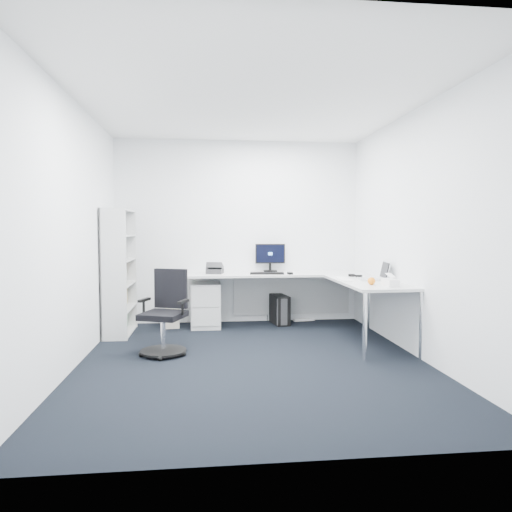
{
  "coord_description": "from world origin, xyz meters",
  "views": [
    {
      "loc": [
        -0.47,
        -4.71,
        1.39
      ],
      "look_at": [
        0.15,
        1.05,
        1.05
      ],
      "focal_mm": 32.0,
      "sensor_mm": 36.0,
      "label": 1
    }
  ],
  "objects": [
    {
      "name": "ground",
      "position": [
        0.0,
        0.0,
        0.0
      ],
      "size": [
        4.2,
        4.2,
        0.0
      ],
      "primitive_type": "plane",
      "color": "black"
    },
    {
      "name": "headphones",
      "position": [
        1.47,
        1.1,
        0.79
      ],
      "size": [
        0.21,
        0.25,
        0.06
      ],
      "primitive_type": null,
      "rotation": [
        0.0,
        0.0,
        0.41
      ],
      "color": "black",
      "rests_on": "l_desk"
    },
    {
      "name": "wall_right",
      "position": [
        1.8,
        0.0,
        1.35
      ],
      "size": [
        0.02,
        4.2,
        2.7
      ],
      "primitive_type": "cube",
      "color": "white",
      "rests_on": "ground"
    },
    {
      "name": "l_desk",
      "position": [
        0.55,
        1.4,
        0.38
      ],
      "size": [
        2.61,
        1.46,
        0.76
      ],
      "primitive_type": null,
      "color": "silver",
      "rests_on": "ground"
    },
    {
      "name": "wall_front",
      "position": [
        0.0,
        -2.1,
        1.35
      ],
      "size": [
        3.6,
        0.02,
        2.7
      ],
      "primitive_type": "cube",
      "color": "white",
      "rests_on": "ground"
    },
    {
      "name": "power_strip",
      "position": [
        0.99,
        2.02,
        0.02
      ],
      "size": [
        0.33,
        0.11,
        0.04
      ],
      "primitive_type": "cube",
      "rotation": [
        0.0,
        0.0,
        0.17
      ],
      "color": "white",
      "rests_on": "ground"
    },
    {
      "name": "laptop",
      "position": [
        1.52,
        0.73,
        0.88
      ],
      "size": [
        0.38,
        0.37,
        0.24
      ],
      "primitive_type": null,
      "rotation": [
        0.0,
        0.0,
        -0.13
      ],
      "color": "silver",
      "rests_on": "l_desk"
    },
    {
      "name": "black_pc_tower",
      "position": [
        0.59,
        1.86,
        0.21
      ],
      "size": [
        0.26,
        0.46,
        0.42
      ],
      "primitive_type": "cube",
      "rotation": [
        0.0,
        0.0,
        0.17
      ],
      "color": "black",
      "rests_on": "ground"
    },
    {
      "name": "task_chair",
      "position": [
        -0.96,
        0.36,
        0.47
      ],
      "size": [
        0.68,
        0.68,
        0.94
      ],
      "primitive_type": null,
      "rotation": [
        0.0,
        0.0,
        -0.36
      ],
      "color": "black",
      "rests_on": "ground"
    },
    {
      "name": "beige_pc_tower",
      "position": [
        -0.98,
        1.88,
        0.2
      ],
      "size": [
        0.24,
        0.45,
        0.41
      ],
      "primitive_type": "cube",
      "rotation": [
        0.0,
        0.0,
        0.11
      ],
      "color": "beige",
      "rests_on": "ground"
    },
    {
      "name": "white_keyboard",
      "position": [
        1.22,
        0.79,
        0.77
      ],
      "size": [
        0.17,
        0.47,
        0.02
      ],
      "primitive_type": "cube",
      "rotation": [
        0.0,
        0.0,
        -0.1
      ],
      "color": "white",
      "rests_on": "l_desk"
    },
    {
      "name": "bookshelf",
      "position": [
        -1.62,
        1.45,
        0.83
      ],
      "size": [
        0.32,
        0.83,
        1.65
      ],
      "primitive_type": null,
      "color": "silver",
      "rests_on": "ground"
    },
    {
      "name": "drawer_pedestal",
      "position": [
        -0.49,
        1.77,
        0.31
      ],
      "size": [
        0.41,
        0.51,
        0.63
      ],
      "primitive_type": "cube",
      "color": "silver",
      "rests_on": "ground"
    },
    {
      "name": "orange_fruit",
      "position": [
        1.37,
        0.24,
        0.81
      ],
      "size": [
        0.09,
        0.09,
        0.09
      ],
      "primitive_type": "sphere",
      "color": "orange",
      "rests_on": "l_desk"
    },
    {
      "name": "desk_phone",
      "position": [
        -0.36,
        1.76,
        0.84
      ],
      "size": [
        0.26,
        0.26,
        0.16
      ],
      "primitive_type": null,
      "rotation": [
        0.0,
        0.0,
        -0.22
      ],
      "color": "#2C2C2F",
      "rests_on": "l_desk"
    },
    {
      "name": "ceiling",
      "position": [
        0.0,
        0.0,
        2.7
      ],
      "size": [
        4.2,
        4.2,
        0.0
      ],
      "primitive_type": "plane",
      "color": "white"
    },
    {
      "name": "monitor",
      "position": [
        0.46,
        1.99,
        0.97
      ],
      "size": [
        0.45,
        0.16,
        0.42
      ],
      "primitive_type": null,
      "rotation": [
        0.0,
        0.0,
        -0.05
      ],
      "color": "black",
      "rests_on": "l_desk"
    },
    {
      "name": "tissue_box",
      "position": [
        1.53,
        0.09,
        0.8
      ],
      "size": [
        0.13,
        0.24,
        0.08
      ],
      "primitive_type": "cube",
      "rotation": [
        0.0,
        0.0,
        0.02
      ],
      "color": "white",
      "rests_on": "l_desk"
    },
    {
      "name": "black_keyboard",
      "position": [
        0.36,
        1.6,
        0.77
      ],
      "size": [
        0.49,
        0.23,
        0.02
      ],
      "primitive_type": "cube",
      "rotation": [
        0.0,
        0.0,
        -0.13
      ],
      "color": "black",
      "rests_on": "l_desk"
    },
    {
      "name": "wall_left",
      "position": [
        -1.8,
        0.0,
        1.35
      ],
      "size": [
        0.02,
        4.2,
        2.7
      ],
      "primitive_type": "cube",
      "color": "white",
      "rests_on": "ground"
    },
    {
      "name": "mouse",
      "position": [
        0.68,
        1.52,
        0.78
      ],
      "size": [
        0.07,
        0.1,
        0.03
      ],
      "primitive_type": "cube",
      "rotation": [
        0.0,
        0.0,
        0.14
      ],
      "color": "black",
      "rests_on": "l_desk"
    },
    {
      "name": "wall_back",
      "position": [
        0.0,
        2.1,
        1.35
      ],
      "size": [
        3.6,
        0.02,
        2.7
      ],
      "primitive_type": "cube",
      "color": "white",
      "rests_on": "ground"
    }
  ]
}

